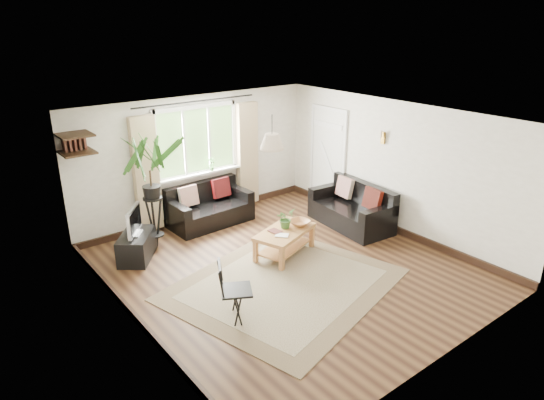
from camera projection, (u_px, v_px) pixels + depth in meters
floor at (287, 269)px, 7.69m from camera, size 5.50×5.50×0.00m
ceiling at (289, 119)px, 6.84m from camera, size 5.50×5.50×0.00m
wall_back at (197, 158)px, 9.29m from camera, size 5.00×0.02×2.40m
wall_front at (451, 269)px, 5.24m from camera, size 5.00×0.02×2.40m
wall_left at (129, 243)px, 5.83m from camera, size 0.02×5.50×2.40m
wall_right at (395, 168)px, 8.70m from camera, size 0.02×5.50×2.40m
rug at (285, 284)px, 7.24m from camera, size 3.68×3.36×0.02m
window at (197, 141)px, 9.14m from camera, size 2.50×0.16×2.16m
door at (328, 158)px, 10.01m from camera, size 0.06×0.96×2.06m
corner_shelf at (76, 144)px, 7.57m from camera, size 0.50×0.50×0.34m
pendant_lamp at (272, 138)px, 7.26m from camera, size 0.36×0.36×0.54m
wall_sconce at (382, 136)px, 8.69m from camera, size 0.12×0.12×0.28m
sofa_back at (210, 206)px, 9.24m from camera, size 1.59×0.84×0.74m
sofa_right at (351, 207)px, 9.15m from camera, size 1.70×0.96×0.77m
coffee_table at (285, 242)px, 8.07m from camera, size 1.23×0.93×0.45m
table_plant at (285, 218)px, 8.04m from camera, size 0.35×0.33×0.33m
bowl at (300, 223)px, 8.18m from camera, size 0.37×0.37×0.08m
book_a at (281, 237)px, 7.72m from camera, size 0.25×0.26×0.02m
book_b at (272, 233)px, 7.88m from camera, size 0.18×0.23×0.02m
tv_stand at (137, 246)px, 7.95m from camera, size 0.87×0.92×0.44m
tv at (134, 220)px, 7.79m from camera, size 0.55×0.62×0.48m
palm_stand at (152, 193)px, 8.10m from camera, size 0.86×0.86×1.96m
folding_chair at (236, 291)px, 6.28m from camera, size 0.59×0.59×0.83m
sill_plant at (212, 164)px, 9.39m from camera, size 0.14×0.10×0.27m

